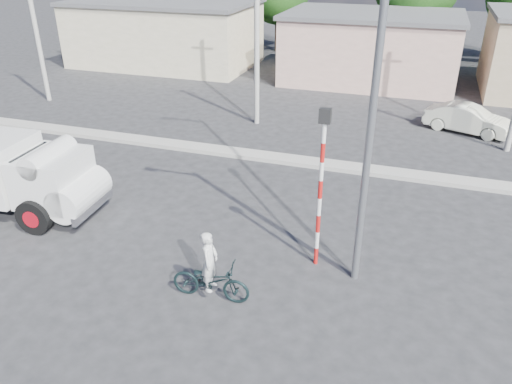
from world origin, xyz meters
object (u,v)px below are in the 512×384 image
(cyclist, at_px, (210,272))
(truck, at_px, (8,173))
(bicycle, at_px, (211,281))
(car_cream, at_px, (468,119))
(traffic_pole, at_px, (321,177))
(streetlight, at_px, (367,90))

(cyclist, bearing_deg, truck, 71.76)
(bicycle, relative_size, car_cream, 0.52)
(traffic_pole, bearing_deg, streetlight, -17.73)
(truck, xyz_separation_m, traffic_pole, (9.85, 0.18, 1.24))
(traffic_pole, distance_m, streetlight, 2.56)
(car_cream, distance_m, traffic_pole, 13.20)
(truck, xyz_separation_m, cyclist, (7.74, -2.07, -0.57))
(cyclist, distance_m, streetlight, 5.53)
(truck, bearing_deg, cyclist, -18.67)
(bicycle, bearing_deg, truck, 71.76)
(traffic_pole, xyz_separation_m, streetlight, (0.94, -0.30, 2.37))
(car_cream, bearing_deg, traffic_pole, 179.20)
(bicycle, relative_size, cyclist, 1.25)
(traffic_pole, bearing_deg, bicycle, -133.13)
(streetlight, bearing_deg, truck, 179.38)
(truck, bearing_deg, car_cream, 37.89)
(cyclist, xyz_separation_m, streetlight, (3.05, 1.95, 4.18))
(cyclist, distance_m, traffic_pole, 3.58)
(truck, height_order, traffic_pole, traffic_pole)
(truck, bearing_deg, traffic_pole, -2.62)
(cyclist, relative_size, car_cream, 0.41)
(bicycle, distance_m, traffic_pole, 3.72)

